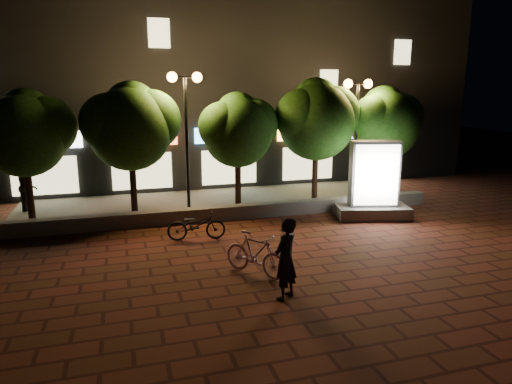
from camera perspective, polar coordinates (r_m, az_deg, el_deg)
name	(u,v)px	position (r m, az deg, el deg)	size (l,w,h in m)	color
ground	(269,255)	(13.06, 1.64, -7.97)	(80.00, 80.00, 0.00)	#58241B
retaining_wall	(235,212)	(16.64, -2.71, -2.54)	(16.00, 0.45, 0.50)	slate
sidewalk	(220,202)	(19.06, -4.54, -1.27)	(16.00, 5.00, 0.08)	slate
building_block	(192,83)	(24.90, -8.05, 13.39)	(28.00, 8.12, 11.30)	black
tree_far_left	(25,130)	(17.38, -27.11, 6.95)	(3.36, 2.80, 4.63)	black
tree_left	(131,124)	(17.10, -15.45, 8.30)	(3.60, 3.00, 4.89)	black
tree_mid	(238,127)	(17.68, -2.23, 8.12)	(3.24, 2.70, 4.50)	black
tree_right	(317,117)	(18.76, 7.71, 9.34)	(3.72, 3.10, 5.07)	black
tree_far_right	(386,120)	(20.30, 16.03, 8.65)	(3.48, 2.90, 4.76)	black
street_lamp_left	(186,107)	(16.97, -8.86, 10.55)	(1.26, 0.36, 5.18)	black
street_lamp_right	(357,109)	(19.25, 12.60, 10.22)	(1.26, 0.36, 4.98)	black
ad_kiosk	(373,187)	(17.16, 14.57, 0.61)	(2.88, 1.94, 2.85)	slate
scooter_pink	(255,254)	(11.54, -0.10, -7.81)	(0.53, 1.86, 1.12)	#BB7F99
rider	(286,259)	(10.18, 3.75, -8.38)	(0.69, 0.45, 1.89)	black
scooter_parked	(196,225)	(14.36, -7.51, -4.15)	(0.63, 1.82, 0.95)	black
pedestrian	(28,186)	(19.53, -26.78, 0.65)	(0.90, 0.70, 1.85)	black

